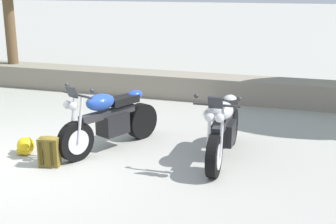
% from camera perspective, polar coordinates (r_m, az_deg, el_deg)
% --- Properties ---
extents(ground_plane, '(120.00, 120.00, 0.00)m').
position_cam_1_polar(ground_plane, '(7.32, -16.82, -6.15)').
color(ground_plane, '#A3A099').
extents(stone_wall, '(36.00, 0.80, 0.55)m').
position_cam_1_polar(stone_wall, '(11.33, -3.24, 3.66)').
color(stone_wall, gray).
rests_on(stone_wall, ground).
extents(motorcycle_blue_near_left, '(1.06, 1.95, 1.18)m').
position_cam_1_polar(motorcycle_blue_near_left, '(7.53, -7.35, -1.06)').
color(motorcycle_blue_near_left, black).
rests_on(motorcycle_blue_near_left, ground).
extents(motorcycle_silver_centre, '(0.67, 2.06, 1.18)m').
position_cam_1_polar(motorcycle_silver_centre, '(7.07, 6.86, -2.17)').
color(motorcycle_silver_centre, black).
rests_on(motorcycle_silver_centre, ground).
extents(rider_backpack, '(0.33, 0.30, 0.47)m').
position_cam_1_polar(rider_backpack, '(7.06, -14.58, -4.68)').
color(rider_backpack, brown).
rests_on(rider_backpack, ground).
extents(rider_helmet, '(0.28, 0.28, 0.28)m').
position_cam_1_polar(rider_helmet, '(7.69, -17.35, -4.05)').
color(rider_helmet, yellow).
rests_on(rider_helmet, ground).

